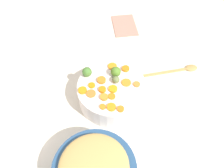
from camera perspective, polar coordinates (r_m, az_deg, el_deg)
tabletop at (r=1.03m, az=-2.61°, el=-3.40°), size 2.40×2.40×0.02m
serving_bowl_carrots at (r=0.98m, az=0.00°, el=-2.14°), size 0.29×0.29×0.10m
stuffing_mound at (r=0.74m, az=-4.62°, el=-19.97°), size 0.22×0.22×0.03m
carrot_slice_0 at (r=0.92m, az=0.24°, el=-1.25°), size 0.05×0.05×0.01m
carrot_slice_1 at (r=0.92m, az=-7.43°, el=-1.59°), size 0.05×0.05×0.01m
carrot_slice_2 at (r=0.87m, az=-2.35°, el=-5.74°), size 0.03×0.03×0.01m
carrot_slice_3 at (r=0.87m, az=2.18°, el=-6.28°), size 0.03×0.03×0.01m
carrot_slice_4 at (r=0.91m, az=-5.30°, el=-2.41°), size 0.05×0.05×0.01m
carrot_slice_5 at (r=0.94m, az=-5.13°, el=-0.34°), size 0.04×0.04×0.01m
carrot_slice_6 at (r=0.94m, az=3.61°, el=0.36°), size 0.05×0.05×0.01m
carrot_slice_7 at (r=0.99m, az=3.43°, el=3.87°), size 0.04×0.04×0.01m
carrot_slice_8 at (r=0.95m, az=-2.54°, el=0.95°), size 0.05×0.05×0.01m
carrot_slice_9 at (r=0.90m, az=-0.07°, el=-3.13°), size 0.04×0.04×0.01m
carrot_slice_10 at (r=1.00m, az=0.10°, el=4.48°), size 0.05×0.05×0.01m
carrot_slice_11 at (r=0.94m, az=6.23°, el=-0.06°), size 0.04×0.04×0.01m
carrot_slice_12 at (r=0.92m, az=-2.45°, el=-1.40°), size 0.04×0.04×0.01m
carrot_slice_13 at (r=0.90m, az=-2.02°, el=-3.31°), size 0.04×0.04×0.01m
carrot_slice_14 at (r=0.87m, az=-0.17°, el=-5.81°), size 0.05×0.05×0.01m
brussels_sprout_0 at (r=0.96m, az=-6.32°, el=3.03°), size 0.04×0.04×0.04m
brussels_sprout_1 at (r=0.94m, az=0.96°, el=1.11°), size 0.03×0.03×0.03m
brussels_sprout_2 at (r=0.96m, az=0.94°, el=3.13°), size 0.04×0.04×0.04m
wooden_spoon at (r=1.17m, az=16.68°, el=3.44°), size 0.17×0.26×0.01m
casserole_dish at (r=0.98m, az=-23.54°, el=-8.62°), size 0.21×0.21×0.10m
dish_towel at (r=1.38m, az=3.17°, el=14.50°), size 0.24×0.21×0.01m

